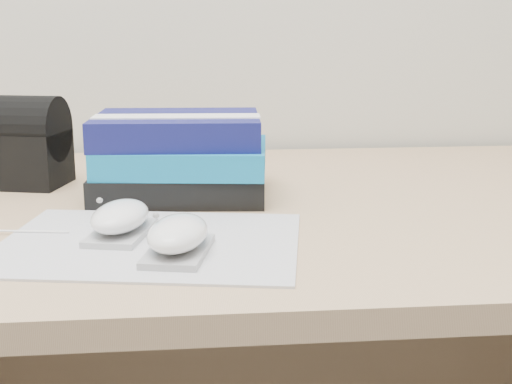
{
  "coord_description": "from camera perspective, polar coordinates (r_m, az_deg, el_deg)",
  "views": [
    {
      "loc": [
        -0.16,
        0.62,
        0.97
      ],
      "look_at": [
        -0.08,
        1.46,
        0.77
      ],
      "focal_mm": 50.0,
      "sensor_mm": 36.0,
      "label": 1
    }
  ],
  "objects": [
    {
      "name": "desk",
      "position": [
        1.14,
        3.1,
        -11.29
      ],
      "size": [
        1.6,
        0.8,
        0.73
      ],
      "color": "tan",
      "rests_on": "ground"
    },
    {
      "name": "mousepad",
      "position": [
        0.8,
        -8.51,
        -4.02
      ],
      "size": [
        0.37,
        0.31,
        0.0
      ],
      "primitive_type": "cube",
      "rotation": [
        0.0,
        0.0,
        -0.17
      ],
      "color": "#9D9DA5",
      "rests_on": "desk"
    },
    {
      "name": "book_stack",
      "position": [
        1.01,
        -6.07,
        2.87
      ],
      "size": [
        0.25,
        0.21,
        0.12
      ],
      "color": "black",
      "rests_on": "desk"
    },
    {
      "name": "mouse_front",
      "position": [
        0.75,
        -6.27,
        -3.53
      ],
      "size": [
        0.08,
        0.12,
        0.05
      ],
      "color": "#A3A3A5",
      "rests_on": "mousepad"
    },
    {
      "name": "mouse_rear",
      "position": [
        0.82,
        -10.81,
        -2.15
      ],
      "size": [
        0.08,
        0.12,
        0.05
      ],
      "color": "#B0B0B3",
      "rests_on": "mousepad"
    },
    {
      "name": "pouch",
      "position": [
        1.13,
        -18.66,
        3.82
      ],
      "size": [
        0.16,
        0.13,
        0.14
      ],
      "color": "black",
      "rests_on": "desk"
    }
  ]
}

